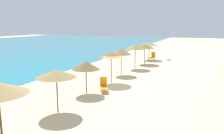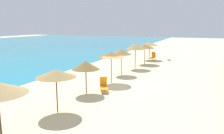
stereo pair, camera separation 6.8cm
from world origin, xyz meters
name	(u,v)px [view 1 (the left image)]	position (x,y,z in m)	size (l,w,h in m)	color
ground_plane	(116,85)	(0.00, 0.00, 0.00)	(160.00, 160.00, 0.00)	beige
beach_umbrella_2	(56,74)	(-7.03, 0.95, 2.37)	(2.38, 2.38, 2.60)	brown
beach_umbrella_3	(86,65)	(-3.06, 1.23, 2.19)	(2.12, 2.12, 2.51)	brown
beach_umbrella_4	(111,55)	(0.71, 0.78, 2.57)	(2.44, 2.44, 2.81)	brown
beach_umbrella_5	(121,52)	(4.21, 1.13, 2.45)	(2.14, 2.14, 2.77)	brown
beach_umbrella_6	(135,47)	(8.10, 0.84, 2.64)	(2.31, 2.31, 2.97)	brown
beach_umbrella_7	(145,46)	(11.67, 0.64, 2.40)	(2.67, 2.67, 2.66)	brown
beach_umbrella_8	(149,44)	(15.64, 1.00, 2.39)	(2.63, 2.63, 2.63)	brown
lounge_chair_0	(104,86)	(-2.06, 0.21, 0.47)	(1.40, 1.14, 1.12)	orange
lounge_chair_1	(153,57)	(15.73, 0.45, 0.48)	(1.46, 0.62, 1.17)	orange
cooler_box	(169,60)	(15.75, -1.98, 0.18)	(0.54, 0.41, 0.35)	white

